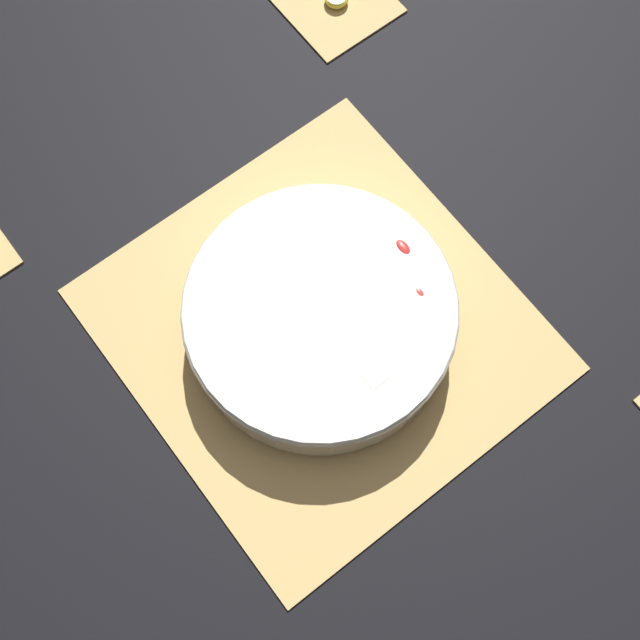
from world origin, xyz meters
The scene contains 4 objects.
ground_plane centered at (0.00, 0.00, 0.00)m, with size 6.00×6.00×0.00m, color black.
bamboo_mat_center centered at (0.00, 0.00, 0.00)m, with size 0.41×0.39×0.01m.
coaster_mat_far_left centered at (-0.32, 0.27, 0.00)m, with size 0.12×0.12×0.01m.
fruit_salad_bowl centered at (0.00, 0.00, 0.04)m, with size 0.28×0.28×0.07m.
Camera 1 is at (0.24, -0.18, 0.89)m, focal length 50.00 mm.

